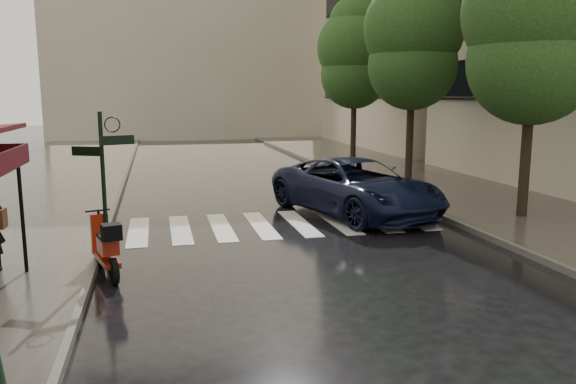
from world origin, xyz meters
name	(u,v)px	position (x,y,z in m)	size (l,w,h in m)	color
ground	(175,321)	(0.00, 0.00, 0.00)	(120.00, 120.00, 0.00)	black
sidewalk_near	(27,195)	(-4.50, 12.00, 0.06)	(6.00, 60.00, 0.12)	#38332D
sidewalk_far	(425,180)	(10.25, 12.00, 0.06)	(5.50, 60.00, 0.12)	#38332D
curb_near	(121,191)	(-1.45, 12.00, 0.07)	(0.12, 60.00, 0.16)	#595651
curb_far	(359,182)	(7.45, 12.00, 0.07)	(0.12, 60.00, 0.16)	#595651
crosswalk	(280,224)	(2.98, 6.00, 0.01)	(7.85, 3.20, 0.01)	silver
signpost	(104,177)	(-1.19, 3.00, 1.83)	(1.17, 0.29, 3.10)	black
haussmann_far	(419,2)	(16.50, 26.00, 9.25)	(8.00, 16.00, 18.50)	tan
backdrop_building	(192,10)	(3.00, 38.00, 10.00)	(22.00, 6.00, 20.00)	tan
tree_near	(535,21)	(9.60, 5.00, 5.32)	(3.80, 3.80, 7.99)	black
tree_mid	(413,37)	(9.50, 12.00, 5.59)	(3.80, 3.80, 8.34)	black
tree_far	(355,54)	(9.70, 19.00, 5.46)	(3.80, 3.80, 8.16)	black
scooter	(106,248)	(-1.18, 2.53, 0.54)	(0.77, 1.74, 1.17)	black
parked_car	(356,187)	(5.36, 6.73, 0.80)	(2.67, 5.78, 1.61)	black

